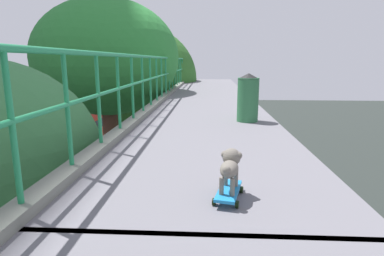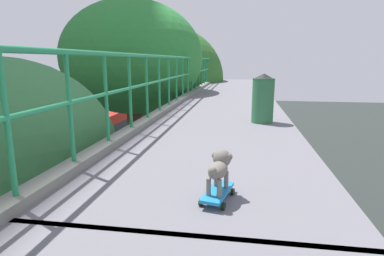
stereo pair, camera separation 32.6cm
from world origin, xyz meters
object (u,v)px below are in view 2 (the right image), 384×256
(toy_skateboard, at_px, (218,193))
(litter_bin, at_px, (263,98))
(car_grey_sixth, at_px, (3,218))
(small_dog, at_px, (219,166))
(city_bus, at_px, (116,127))

(toy_skateboard, xyz_separation_m, litter_bin, (0.52, 3.31, 0.38))
(car_grey_sixth, relative_size, toy_skateboard, 9.48)
(car_grey_sixth, xyz_separation_m, small_dog, (9.88, -8.81, 5.83))
(small_dog, bearing_deg, car_grey_sixth, 138.28)
(small_dog, bearing_deg, city_bus, 114.67)
(city_bus, relative_size, litter_bin, 12.57)
(car_grey_sixth, distance_m, small_dog, 14.46)
(small_dog, xyz_separation_m, litter_bin, (0.51, 3.28, 0.17))
(toy_skateboard, height_order, litter_bin, litter_bin)
(toy_skateboard, relative_size, litter_bin, 0.54)
(car_grey_sixth, distance_m, litter_bin, 13.21)
(city_bus, bearing_deg, toy_skateboard, -65.37)
(city_bus, xyz_separation_m, small_dog, (10.03, -21.84, 4.54))
(car_grey_sixth, height_order, toy_skateboard, toy_skateboard)
(toy_skateboard, height_order, small_dog, small_dog)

